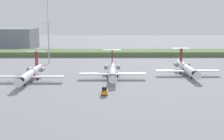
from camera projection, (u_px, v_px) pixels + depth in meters
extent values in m
plane|color=gray|center=(112.00, 69.00, 141.62)|extent=(500.00, 500.00, 0.00)
cube|color=#597542|center=(111.00, 53.00, 189.98)|extent=(320.00, 20.00, 2.65)
cylinder|color=white|center=(30.00, 74.00, 113.54)|extent=(2.70, 24.00, 2.70)
cone|color=white|center=(19.00, 82.00, 100.20)|extent=(2.70, 3.00, 2.70)
cone|color=white|center=(39.00, 68.00, 127.37)|extent=(2.30, 4.00, 2.29)
cube|color=black|center=(21.00, 79.00, 102.01)|extent=(2.02, 1.80, 0.90)
cylinder|color=maroon|center=(30.00, 75.00, 113.56)|extent=(2.76, 3.60, 2.76)
cube|color=white|center=(11.00, 77.00, 112.60)|extent=(11.00, 3.20, 0.36)
cube|color=white|center=(47.00, 76.00, 112.69)|extent=(11.00, 3.20, 0.36)
cube|color=maroon|center=(37.00, 58.00, 123.79)|extent=(0.36, 3.20, 5.20)
cube|color=white|center=(36.00, 52.00, 123.72)|extent=(6.80, 1.80, 0.24)
cylinder|color=gray|center=(30.00, 69.00, 122.58)|extent=(1.50, 3.40, 1.50)
cylinder|color=gray|center=(42.00, 69.00, 122.61)|extent=(1.50, 3.40, 1.50)
cylinder|color=gray|center=(25.00, 83.00, 106.41)|extent=(0.20, 0.20, 0.65)
cylinder|color=black|center=(25.00, 85.00, 106.50)|extent=(0.30, 0.90, 0.90)
cylinder|color=black|center=(26.00, 79.00, 116.21)|extent=(0.35, 0.90, 0.90)
cylinder|color=black|center=(37.00, 79.00, 116.23)|extent=(0.35, 0.90, 0.90)
cylinder|color=white|center=(112.00, 72.00, 118.98)|extent=(2.70, 24.00, 2.70)
cone|color=white|center=(113.00, 79.00, 105.65)|extent=(2.70, 3.00, 2.70)
cone|color=white|center=(112.00, 66.00, 132.82)|extent=(2.29, 4.00, 2.29)
cube|color=black|center=(113.00, 76.00, 107.45)|extent=(2.03, 1.80, 0.90)
cylinder|color=maroon|center=(112.00, 72.00, 119.01)|extent=(2.76, 3.60, 2.76)
cube|color=white|center=(95.00, 74.00, 118.04)|extent=(11.00, 3.20, 0.36)
cube|color=white|center=(130.00, 74.00, 118.14)|extent=(11.00, 3.20, 0.36)
cube|color=maroon|center=(112.00, 56.00, 129.24)|extent=(0.36, 3.20, 5.20)
cube|color=white|center=(112.00, 50.00, 129.16)|extent=(6.80, 1.80, 0.24)
cylinder|color=gray|center=(106.00, 67.00, 128.02)|extent=(1.50, 3.40, 1.50)
cylinder|color=gray|center=(118.00, 67.00, 128.06)|extent=(1.50, 3.40, 1.50)
cylinder|color=gray|center=(113.00, 80.00, 111.86)|extent=(0.20, 0.20, 0.65)
cylinder|color=black|center=(113.00, 81.00, 111.94)|extent=(0.30, 0.90, 0.90)
cylinder|color=black|center=(107.00, 76.00, 121.65)|extent=(0.35, 0.90, 0.90)
cylinder|color=black|center=(118.00, 76.00, 121.68)|extent=(0.35, 0.90, 0.90)
cylinder|color=white|center=(187.00, 69.00, 125.37)|extent=(2.70, 24.00, 2.70)
cone|color=white|center=(196.00, 75.00, 112.03)|extent=(2.70, 3.00, 2.70)
cone|color=white|center=(179.00, 63.00, 139.20)|extent=(2.30, 4.00, 2.29)
cube|color=black|center=(195.00, 73.00, 113.84)|extent=(2.02, 1.80, 0.90)
cylinder|color=maroon|center=(187.00, 69.00, 125.39)|extent=(2.76, 3.60, 2.76)
cube|color=white|center=(171.00, 71.00, 124.43)|extent=(11.00, 3.20, 0.36)
cube|color=white|center=(204.00, 71.00, 124.52)|extent=(11.00, 3.20, 0.36)
cube|color=maroon|center=(181.00, 55.00, 135.62)|extent=(0.36, 3.20, 5.20)
cube|color=white|center=(181.00, 48.00, 135.55)|extent=(6.80, 1.80, 0.24)
cylinder|color=gray|center=(176.00, 65.00, 134.41)|extent=(1.50, 3.40, 1.50)
cylinder|color=gray|center=(187.00, 65.00, 134.44)|extent=(1.50, 3.40, 1.50)
cylinder|color=gray|center=(192.00, 76.00, 118.24)|extent=(0.20, 0.20, 0.65)
cylinder|color=black|center=(192.00, 78.00, 118.33)|extent=(0.30, 0.90, 0.90)
cylinder|color=black|center=(180.00, 73.00, 128.03)|extent=(0.35, 0.90, 0.90)
cylinder|color=black|center=(190.00, 73.00, 128.06)|extent=(0.35, 0.90, 0.90)
cylinder|color=#B2B2B7|center=(49.00, 44.00, 156.38)|extent=(0.50, 0.50, 17.85)
cylinder|color=#B2B2B7|center=(48.00, 13.00, 154.26)|extent=(0.28, 0.28, 9.61)
cube|color=#B2B2B7|center=(48.00, 23.00, 154.94)|extent=(4.40, 0.20, 0.20)
sphere|color=red|center=(47.00, 2.00, 153.47)|extent=(0.50, 0.50, 0.50)
cube|color=orange|center=(104.00, 92.00, 94.33)|extent=(1.70, 3.20, 1.10)
cube|color=black|center=(104.00, 89.00, 93.62)|extent=(1.36, 1.10, 0.90)
cylinder|color=black|center=(102.00, 95.00, 93.46)|extent=(0.22, 0.60, 0.60)
cylinder|color=black|center=(107.00, 95.00, 93.47)|extent=(0.22, 0.60, 0.60)
cylinder|color=black|center=(102.00, 93.00, 95.36)|extent=(0.22, 0.60, 0.60)
cylinder|color=black|center=(107.00, 93.00, 95.37)|extent=(0.22, 0.60, 0.60)
cone|color=orange|center=(196.00, 85.00, 106.23)|extent=(0.44, 0.44, 0.55)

